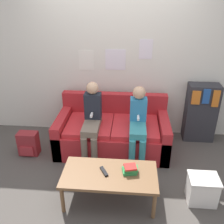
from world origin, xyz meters
TOP-DOWN VIEW (x-y plane):
  - ground_plane at (0.00, 0.00)m, footprint 10.00×10.00m
  - wall_back at (-0.00, 1.11)m, footprint 8.00×0.06m
  - couch at (0.00, 0.57)m, footprint 1.68×0.90m
  - coffee_table at (0.05, -0.55)m, footprint 1.09×0.55m
  - person_left at (-0.29, 0.37)m, footprint 0.24×0.60m
  - person_right at (0.38, 0.36)m, footprint 0.24×0.60m
  - tv_remote at (-0.01, -0.53)m, footprint 0.12×0.17m
  - book_stack at (0.29, -0.51)m, footprint 0.19×0.16m
  - bookshelf at (1.40, 0.93)m, footprint 0.48×0.28m
  - storage_box at (1.14, -0.48)m, footprint 0.34×0.28m
  - backpack at (-1.25, 0.26)m, footprint 0.29×0.20m

SIDE VIEW (x-z plane):
  - ground_plane at x=0.00m, z-range 0.00..0.00m
  - storage_box at x=1.14m, z-range 0.00..0.34m
  - backpack at x=-1.25m, z-range 0.00..0.36m
  - couch at x=0.00m, z-range -0.12..0.65m
  - coffee_table at x=0.05m, z-range 0.15..0.54m
  - tv_remote at x=-0.01m, z-range 0.38..0.40m
  - book_stack at x=0.29m, z-range 0.38..0.47m
  - bookshelf at x=1.40m, z-range 0.00..0.96m
  - person_right at x=0.38m, z-range 0.07..1.13m
  - person_left at x=-0.29m, z-range 0.06..1.16m
  - wall_back at x=0.00m, z-range 0.00..2.60m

